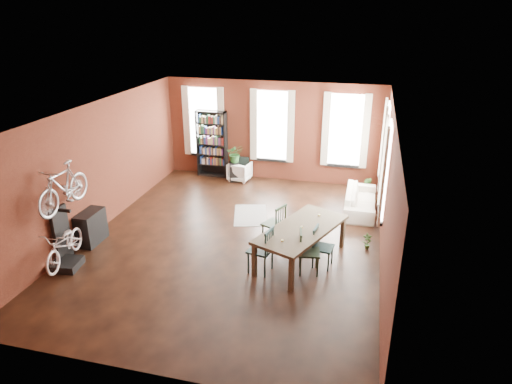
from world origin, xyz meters
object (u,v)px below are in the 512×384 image
(dining_chair_b, at_px, (274,224))
(plant_stand, at_px, (234,172))
(dining_chair_d, at_px, (323,247))
(bookshelf, at_px, (212,144))
(white_armchair, at_px, (240,170))
(dining_chair_c, at_px, (309,252))
(bike_trainer, at_px, (66,264))
(dining_chair_a, at_px, (260,250))
(console_table, at_px, (91,227))
(dining_table, at_px, (301,244))
(bicycle_floor, at_px, (62,229))
(cream_sofa, at_px, (361,197))

(dining_chair_b, height_order, plant_stand, dining_chair_b)
(dining_chair_d, bearing_deg, bookshelf, 48.71)
(dining_chair_d, distance_m, white_armchair, 5.72)
(dining_chair_c, height_order, bookshelf, bookshelf)
(bike_trainer, bearing_deg, dining_chair_b, 28.39)
(dining_chair_a, relative_size, dining_chair_d, 1.13)
(dining_chair_c, relative_size, console_table, 1.21)
(dining_table, relative_size, white_armchair, 3.56)
(console_table, bearing_deg, dining_chair_c, -0.60)
(dining_chair_c, xyz_separation_m, dining_chair_d, (0.26, 0.32, -0.03))
(dining_chair_d, height_order, bicycle_floor, bicycle_floor)
(dining_chair_c, relative_size, dining_chair_d, 1.05)
(dining_chair_c, distance_m, plant_stand, 5.83)
(bookshelf, distance_m, cream_sofa, 5.28)
(dining_chair_a, height_order, bookshelf, bookshelf)
(dining_table, xyz_separation_m, dining_chair_a, (-0.78, -0.64, 0.11))
(dining_chair_b, xyz_separation_m, white_armchair, (-1.98, 3.91, -0.16))
(dining_table, bearing_deg, dining_chair_a, -117.94)
(dining_chair_a, bearing_deg, dining_chair_c, 112.86)
(dining_chair_c, xyz_separation_m, bookshelf, (-4.00, 5.26, 0.62))
(dining_chair_a, distance_m, bicycle_floor, 4.24)
(dining_chair_c, bearing_deg, dining_chair_a, 91.87)
(white_armchair, bearing_deg, bike_trainer, 77.83)
(cream_sofa, bearing_deg, bike_trainer, 127.43)
(dining_table, height_order, white_armchair, dining_table)
(dining_chair_a, xyz_separation_m, bicycle_floor, (-4.11, -0.92, 0.43))
(dining_chair_a, relative_size, dining_chair_c, 1.07)
(dining_chair_a, relative_size, white_armchair, 1.53)
(console_table, distance_m, plant_stand, 5.31)
(white_armchair, bearing_deg, dining_chair_b, 124.17)
(dining_table, distance_m, dining_chair_c, 0.50)
(bookshelf, height_order, plant_stand, bookshelf)
(dining_chair_b, bearing_deg, console_table, -51.73)
(white_armchair, bearing_deg, dining_chair_d, 131.96)
(bike_trainer, height_order, console_table, console_table)
(bookshelf, xyz_separation_m, cream_sofa, (4.95, -1.70, -0.69))
(dining_chair_a, height_order, console_table, dining_chair_a)
(white_armchair, bearing_deg, console_table, 72.64)
(bookshelf, xyz_separation_m, bike_trainer, (-1.18, -6.39, -1.02))
(dining_chair_c, bearing_deg, white_armchair, 20.71)
(dining_chair_b, xyz_separation_m, dining_chair_d, (1.27, -0.79, -0.04))
(dining_chair_a, distance_m, console_table, 4.27)
(cream_sofa, height_order, bike_trainer, cream_sofa)
(bookshelf, height_order, cream_sofa, bookshelf)
(plant_stand, bearing_deg, white_armchair, 38.75)
(dining_chair_a, height_order, dining_chair_c, dining_chair_a)
(dining_chair_a, distance_m, white_armchair, 5.61)
(dining_table, xyz_separation_m, bookshelf, (-3.76, 4.83, 0.69))
(white_armchair, relative_size, cream_sofa, 0.33)
(dining_chair_d, relative_size, bike_trainer, 1.58)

